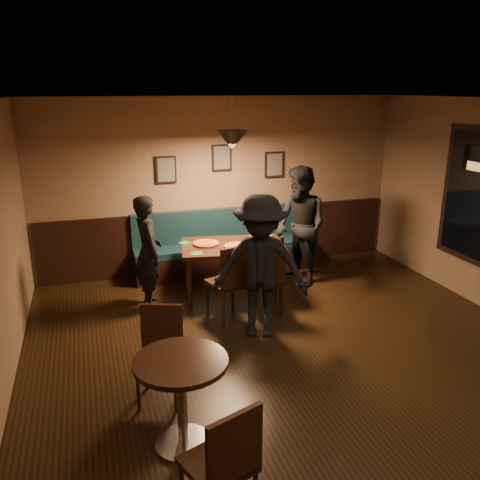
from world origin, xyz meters
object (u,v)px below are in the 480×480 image
(soda_glass, at_px, (282,242))
(tabasco_bottle, at_px, (272,238))
(booth_bench, at_px, (227,243))
(chair_near_left, at_px, (228,281))
(cafe_chair_far, at_px, (159,357))
(cafe_table, at_px, (182,403))
(chair_near_right, at_px, (266,279))
(cafe_chair_near, at_px, (218,461))
(diner_front, at_px, (260,267))
(dining_table, at_px, (233,270))
(diner_left, at_px, (148,252))
(diner_right, at_px, (300,227))

(soda_glass, height_order, tabasco_bottle, soda_glass)
(booth_bench, relative_size, chair_near_left, 2.84)
(booth_bench, relative_size, cafe_chair_far, 3.23)
(soda_glass, height_order, cafe_table, soda_glass)
(chair_near_right, relative_size, cafe_chair_far, 1.00)
(chair_near_right, height_order, cafe_table, chair_near_right)
(cafe_chair_far, bearing_deg, cafe_chair_near, 116.18)
(diner_front, bearing_deg, booth_bench, 108.06)
(soda_glass, height_order, cafe_chair_far, cafe_chair_far)
(chair_near_left, relative_size, cafe_table, 1.28)
(booth_bench, xyz_separation_m, dining_table, (-0.19, -0.94, -0.11))
(booth_bench, distance_m, diner_left, 1.69)
(booth_bench, bearing_deg, dining_table, -101.17)
(diner_left, xyz_separation_m, cafe_chair_near, (-0.03, -3.76, -0.30))
(tabasco_bottle, relative_size, cafe_table, 0.16)
(dining_table, relative_size, diner_left, 0.93)
(chair_near_right, bearing_deg, cafe_chair_near, -105.93)
(diner_right, xyz_separation_m, tabasco_bottle, (-0.54, -0.23, -0.07))
(diner_right, bearing_deg, booth_bench, -142.57)
(cafe_table, bearing_deg, cafe_chair_far, 96.64)
(booth_bench, relative_size, diner_left, 1.91)
(soda_glass, xyz_separation_m, cafe_chair_far, (-2.02, -1.91, -0.39))
(booth_bench, height_order, soda_glass, booth_bench)
(chair_near_left, relative_size, tabasco_bottle, 8.00)
(tabasco_bottle, bearing_deg, diner_right, 23.25)
(chair_near_right, distance_m, tabasco_bottle, 0.74)
(diner_right, bearing_deg, cafe_chair_far, -58.73)
(chair_near_right, distance_m, cafe_chair_near, 3.45)
(cafe_table, bearing_deg, chair_near_right, 55.17)
(diner_left, xyz_separation_m, diner_right, (2.31, 0.14, 0.13))
(chair_near_left, height_order, diner_right, diner_right)
(chair_near_right, bearing_deg, diner_left, 165.92)
(chair_near_right, bearing_deg, booth_bench, 103.22)
(diner_left, distance_m, cafe_table, 2.97)
(booth_bench, bearing_deg, soda_glass, -70.90)
(chair_near_left, bearing_deg, diner_left, 124.97)
(diner_left, height_order, cafe_table, diner_left)
(diner_left, relative_size, cafe_chair_near, 1.61)
(diner_left, xyz_separation_m, tabasco_bottle, (1.77, -0.09, 0.06))
(diner_front, xyz_separation_m, cafe_chair_near, (-1.20, -2.50, -0.40))
(dining_table, height_order, soda_glass, soda_glass)
(tabasco_bottle, height_order, cafe_chair_near, cafe_chair_near)
(booth_bench, bearing_deg, diner_front, -95.60)
(booth_bench, xyz_separation_m, diner_front, (-0.21, -2.19, 0.38))
(diner_right, distance_m, cafe_chair_near, 4.57)
(cafe_table, bearing_deg, soda_glass, 53.47)
(chair_near_right, bearing_deg, soda_glass, 53.41)
(tabasco_bottle, height_order, cafe_table, tabasco_bottle)
(diner_front, bearing_deg, diner_left, 156.44)
(dining_table, height_order, chair_near_left, chair_near_left)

